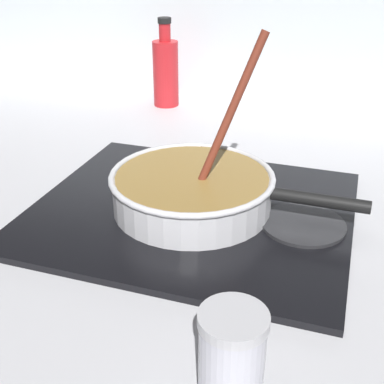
{
  "coord_description": "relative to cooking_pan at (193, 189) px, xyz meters",
  "views": [
    {
      "loc": [
        0.3,
        -0.67,
        0.46
      ],
      "look_at": [
        0.05,
        0.08,
        0.04
      ],
      "focal_mm": 47.4,
      "sensor_mm": 36.0,
      "label": 1
    }
  ],
  "objects": [
    {
      "name": "cooking_pan",
      "position": [
        0.0,
        0.0,
        0.0
      ],
      "size": [
        0.45,
        0.29,
        0.31
      ],
      "color": "silver",
      "rests_on": "hob_plate"
    },
    {
      "name": "spare_burner",
      "position": [
        0.2,
        -0.0,
        -0.03
      ],
      "size": [
        0.14,
        0.14,
        0.01
      ],
      "primitive_type": "cylinder",
      "color": "#262628",
      "rests_on": "hob_plate"
    },
    {
      "name": "backsplash_wall",
      "position": [
        -0.05,
        0.71,
        0.23
      ],
      "size": [
        2.4,
        0.02,
        0.55
      ],
      "primitive_type": "cube",
      "color": "silver",
      "rests_on": "ground"
    },
    {
      "name": "hob_plate",
      "position": [
        -0.0,
        -0.0,
        -0.04
      ],
      "size": [
        0.56,
        0.48,
        0.01
      ],
      "primitive_type": "cube",
      "color": "black",
      "rests_on": "ground"
    },
    {
      "name": "oil_bottle",
      "position": [
        -0.28,
        0.58,
        0.05
      ],
      "size": [
        0.07,
        0.07,
        0.25
      ],
      "color": "red",
      "rests_on": "ground"
    },
    {
      "name": "condiment_jar",
      "position": [
        0.17,
        -0.38,
        0.01
      ],
      "size": [
        0.07,
        0.07,
        0.12
      ],
      "color": "silver",
      "rests_on": "ground"
    },
    {
      "name": "ground",
      "position": [
        -0.05,
        -0.08,
        -0.07
      ],
      "size": [
        2.4,
        1.6,
        0.04
      ],
      "primitive_type": "cube",
      "color": "#B7B7BC"
    },
    {
      "name": "burner_ring",
      "position": [
        -0.0,
        -0.0,
        -0.03
      ],
      "size": [
        0.18,
        0.18,
        0.01
      ],
      "primitive_type": "torus",
      "color": "#592D0C",
      "rests_on": "hob_plate"
    }
  ]
}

